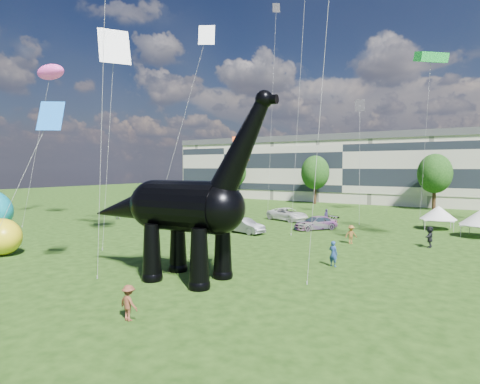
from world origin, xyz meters
The scene contains 14 objects.
ground centered at (0.00, 0.00, 0.00)m, with size 220.00×220.00×0.00m, color #16330C.
terrace_row centered at (-8.00, 62.00, 6.00)m, with size 78.00×11.00×12.00m, color beige.
tree_far_left centered at (-30.00, 53.00, 6.29)m, with size 5.20×5.20×9.44m.
tree_mid_left centered at (-12.00, 53.00, 6.29)m, with size 5.20×5.20×9.44m.
tree_mid_right centered at (8.00, 53.00, 6.29)m, with size 5.20×5.20×9.44m.
dinosaur_sculpture centered at (0.09, 1.84, 4.28)m, with size 13.89×4.01×11.34m.
car_silver centered at (-12.90, 21.87, 0.72)m, with size 1.70×4.22×1.44m, color #ADADB2.
car_grey centered at (-5.49, 18.17, 0.76)m, with size 1.61×4.61×1.52m, color gray.
car_white centered at (-6.02, 29.34, 0.79)m, with size 2.63×5.71×1.59m, color white.
car_dark centered at (-0.15, 24.30, 0.72)m, with size 2.02×4.97×1.44m, color #595960.
gazebo_near centered at (11.03, 31.74, 1.83)m, with size 4.36×4.36×2.60m.
gazebo_left centered at (-24.43, 24.35, 1.72)m, with size 4.47×4.47×2.46m.
inflatable_yellow centered at (-15.87, -0.78, 1.43)m, with size 3.71×2.85×2.85m, color yellow.
visitors centered at (0.96, 16.71, 0.87)m, with size 47.02×39.26×1.83m.
Camera 1 is at (16.39, -16.59, 6.84)m, focal length 30.00 mm.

